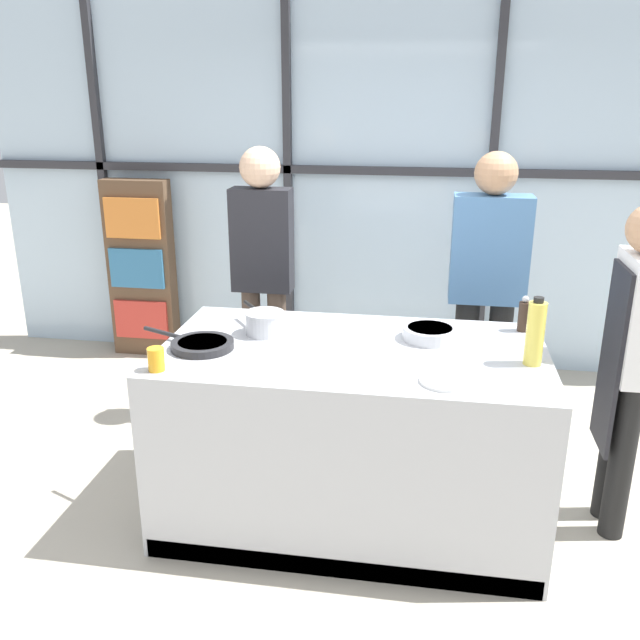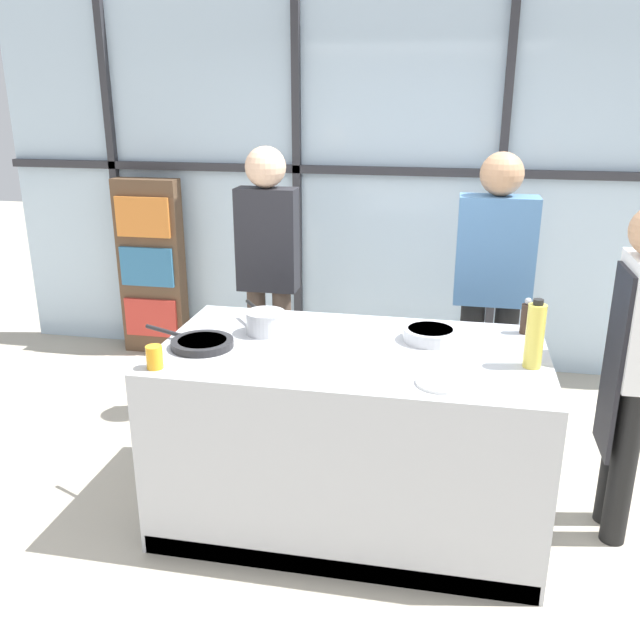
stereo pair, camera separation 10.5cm
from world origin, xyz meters
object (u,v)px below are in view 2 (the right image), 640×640
spectator_center_left (493,282)px  oil_bottle (535,335)px  pepper_grinder (527,318)px  mixing_bowl (430,334)px  white_plate (442,383)px  juice_glass_near (154,357)px  saucepan (265,322)px  chef (635,354)px  frying_pan (201,343)px  spectator_far_left (268,264)px

spectator_center_left → oil_bottle: 1.10m
pepper_grinder → spectator_center_left: bearing=102.7°
mixing_bowl → white_plate: bearing=-82.1°
mixing_bowl → juice_glass_near: size_ratio=2.57×
saucepan → white_plate: 1.02m
oil_bottle → mixing_bowl: bearing=151.7°
spectator_center_left → saucepan: size_ratio=5.47×
white_plate → oil_bottle: bearing=34.8°
mixing_bowl → chef: bearing=-3.9°
frying_pan → pepper_grinder: pepper_grinder is taller
mixing_bowl → oil_bottle: (0.47, -0.25, 0.12)m
spectator_center_left → juice_glass_near: 2.10m
frying_pan → white_plate: frying_pan is taller
chef → mixing_bowl: size_ratio=6.06×
chef → spectator_center_left: (-0.61, 0.90, 0.06)m
chef → juice_glass_near: 2.21m
saucepan → pepper_grinder: size_ratio=1.72×
pepper_grinder → chef: bearing=-29.9°
juice_glass_near → mixing_bowl: bearing=26.5°
frying_pan → white_plate: bearing=-10.7°
spectator_center_left → saucepan: spectator_center_left is taller
white_plate → pepper_grinder: bearing=61.0°
frying_pan → mixing_bowl: 1.13m
pepper_grinder → white_plate: bearing=-119.0°
chef → spectator_far_left: 2.21m
spectator_far_left → spectator_center_left: (1.40, 0.00, -0.04)m
saucepan → oil_bottle: size_ratio=1.02×
pepper_grinder → juice_glass_near: pepper_grinder is taller
spectator_far_left → chef: bearing=155.8°
spectator_far_left → white_plate: 1.78m
spectator_center_left → frying_pan: size_ratio=3.46×
chef → spectator_center_left: 1.09m
chef → saucepan: size_ratio=5.05×
saucepan → juice_glass_near: saucepan is taller
chef → spectator_center_left: bearing=34.0°
frying_pan → juice_glass_near: (-0.11, -0.29, 0.03)m
spectator_center_left → white_plate: bearing=79.2°
saucepan → chef: bearing=-0.3°
pepper_grinder → juice_glass_near: bearing=-154.4°
saucepan → white_plate: bearing=-27.3°
spectator_far_left → mixing_bowl: 1.36m
mixing_bowl → juice_glass_near: bearing=-153.5°
spectator_far_left → juice_glass_near: spectator_far_left is taller
mixing_bowl → juice_glass_near: juice_glass_near is taller
chef → juice_glass_near: bearing=104.0°
chef → frying_pan: (-2.04, -0.24, -0.01)m
frying_pan → mixing_bowl: size_ratio=1.89×
oil_bottle → pepper_grinder: 0.46m
pepper_grinder → mixing_bowl: bearing=-156.7°
chef → pepper_grinder: (-0.47, 0.27, 0.06)m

